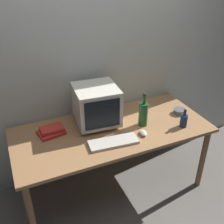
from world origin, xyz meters
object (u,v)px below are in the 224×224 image
Objects in this scene: keyboard at (113,142)px; book_stack at (52,131)px; bottle_short at (184,120)px; crt_monitor at (96,105)px; bottle_tall at (143,113)px; computer_mouse at (143,133)px; cd_spindle at (180,111)px.

book_stack reaches higher than keyboard.
keyboard is at bearing 178.18° from bottle_short.
crt_monitor is 0.99× the size of keyboard.
bottle_tall reaches higher than keyboard.
book_stack reaches higher than computer_mouse.
cd_spindle is at bearing 28.23° from computer_mouse.
keyboard is (0.01, -0.35, -0.18)m from crt_monitor.
crt_monitor reaches higher than computer_mouse.
bottle_short reaches higher than cd_spindle.
computer_mouse is 0.30× the size of bottle_tall.
bottle_tall reaches higher than cd_spindle.
bottle_tall reaches higher than bottle_short.
crt_monitor is 4.15× the size of computer_mouse.
bottle_tall is at bearing 152.06° from bottle_short.
computer_mouse is 0.55m from cd_spindle.
computer_mouse is at bearing 175.48° from bottle_short.
bottle_tall is at bearing 28.13° from keyboard.
keyboard is at bearing -166.94° from cd_spindle.
crt_monitor is at bearing 168.64° from cd_spindle.
cd_spindle is at bearing -7.61° from book_stack.
crt_monitor is at bearing 152.24° from bottle_tall.
bottle_short is at bearing 3.69° from keyboard.
bottle_tall is 1.81× the size of bottle_short.
computer_mouse reaches higher than keyboard.
crt_monitor is 0.44m from bottle_tall.
bottle_tall is at bearing -27.76° from crt_monitor.
crt_monitor is 0.40m from keyboard.
bottle_tall is (0.38, -0.20, -0.07)m from crt_monitor.
bottle_short reaches higher than book_stack.
keyboard is 1.69× the size of book_stack.
bottle_tall is at bearing 71.47° from computer_mouse.
keyboard is 0.70m from bottle_short.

